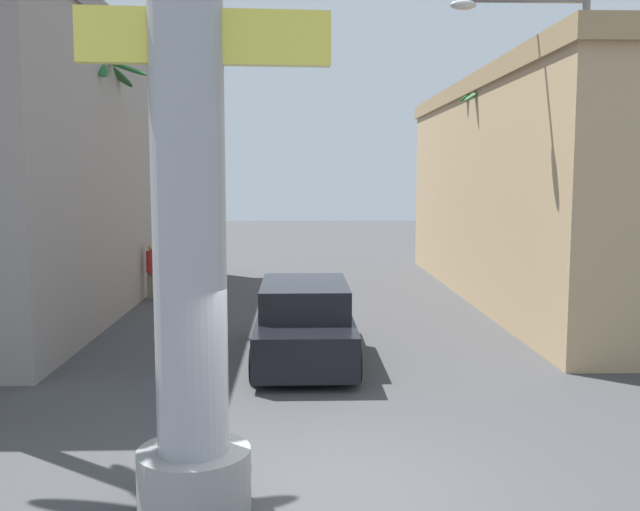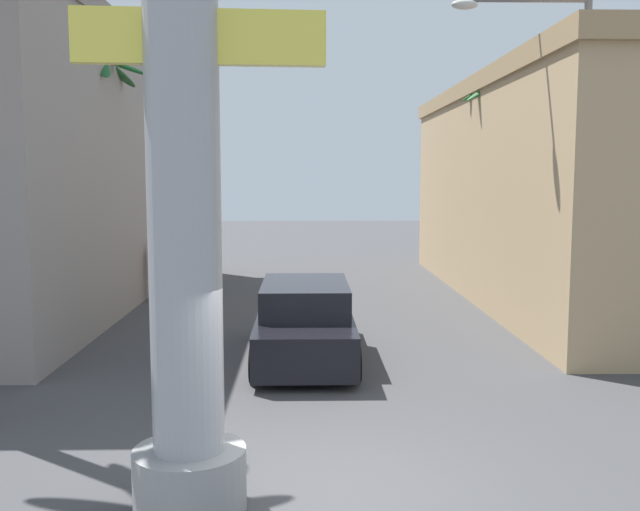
{
  "view_description": "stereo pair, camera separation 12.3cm",
  "coord_description": "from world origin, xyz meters",
  "views": [
    {
      "loc": [
        -0.41,
        -7.98,
        3.69
      ],
      "look_at": [
        0.0,
        5.07,
        2.25
      ],
      "focal_mm": 40.0,
      "sensor_mm": 36.0,
      "label": 1
    },
    {
      "loc": [
        -0.29,
        -7.98,
        3.69
      ],
      "look_at": [
        0.0,
        5.07,
        2.25
      ],
      "focal_mm": 40.0,
      "sensor_mm": 36.0,
      "label": 2
    }
  ],
  "objects": [
    {
      "name": "building_right",
      "position": [
        9.13,
        13.59,
        3.32
      ],
      "size": [
        9.17,
        17.61,
        6.62
      ],
      "color": "tan",
      "rests_on": "ground"
    },
    {
      "name": "pedestrian_far_left",
      "position": [
        -4.8,
        13.42,
        0.99
      ],
      "size": [
        0.46,
        0.46,
        1.7
      ],
      "color": "gray",
      "rests_on": "ground"
    },
    {
      "name": "palm_tree_mid_right",
      "position": [
        5.5,
        12.71,
        4.25
      ],
      "size": [
        2.72,
        2.77,
        6.54
      ],
      "color": "brown",
      "rests_on": "ground"
    },
    {
      "name": "pedestrian_mid_right",
      "position": [
        5.06,
        8.47,
        0.94
      ],
      "size": [
        0.48,
        0.48,
        1.62
      ],
      "color": "gray",
      "rests_on": "ground"
    },
    {
      "name": "ground_plane",
      "position": [
        0.0,
        10.0,
        0.0
      ],
      "size": [
        84.51,
        84.51,
        0.0
      ],
      "primitive_type": "plane",
      "color": "#424244"
    },
    {
      "name": "street_lamp",
      "position": [
        5.19,
        7.2,
        4.56
      ],
      "size": [
        2.95,
        0.28,
        7.5
      ],
      "color": "#59595E",
      "rests_on": "ground"
    },
    {
      "name": "neon_sign_pole",
      "position": [
        -1.56,
        -0.37,
        4.49
      ],
      "size": [
        2.95,
        1.25,
        10.02
      ],
      "color": "#9E9EA3",
      "rests_on": "ground"
    },
    {
      "name": "palm_tree_mid_left",
      "position": [
        -5.48,
        10.33,
        4.09
      ],
      "size": [
        2.72,
        2.48,
        6.76
      ],
      "color": "brown",
      "rests_on": "ground"
    },
    {
      "name": "car_lead",
      "position": [
        -0.28,
        6.34,
        0.74
      ],
      "size": [
        2.01,
        5.05,
        1.56
      ],
      "color": "black",
      "rests_on": "ground"
    },
    {
      "name": "palm_tree_far_left",
      "position": [
        -5.7,
        17.82,
        5.85
      ],
      "size": [
        3.16,
        3.3,
        9.37
      ],
      "color": "brown",
      "rests_on": "ground"
    }
  ]
}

